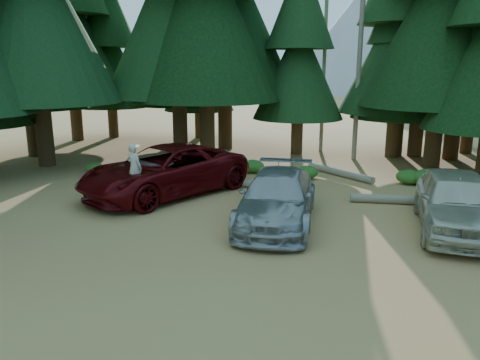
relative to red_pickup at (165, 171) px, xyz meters
The scene contains 19 objects.
ground 7.10m from the red_pickup, 46.53° to the right, with size 160.00×160.00×0.00m, color #A87147.
forest_belt_north 11.05m from the red_pickup, 63.89° to the left, with size 36.00×7.00×22.00m, color black, non-canonical shape.
snag_front 12.08m from the red_pickup, 58.98° to the left, with size 0.24×0.24×12.00m, color gray.
snag_back 12.19m from the red_pickup, 71.49° to the left, with size 0.20×0.20×10.00m, color gray.
mountain_peak 83.99m from the red_pickup, 88.44° to the left, with size 48.00×50.00×28.00m.
red_pickup is the anchor object (origin of this frame).
silver_minivan_center 5.02m from the red_pickup, 18.64° to the right, with size 2.16×5.31×1.54m, color #A3A6AB.
silver_minivan_right 9.77m from the red_pickup, ahead, with size 2.06×5.13×1.75m, color beige.
frisbee_player 1.89m from the red_pickup, 93.22° to the right, with size 0.65×0.48×1.63m.
log_left 2.73m from the red_pickup, 45.88° to the left, with size 0.31×0.31×4.34m, color gray.
log_mid 7.69m from the red_pickup, 43.29° to the left, with size 0.30×0.30×3.61m, color gray.
log_right 9.10m from the red_pickup, 12.01° to the left, with size 0.30×0.30×4.75m, color gray.
shrub_far_left 1.72m from the red_pickup, 90.21° to the left, with size 1.09×1.09×0.60m, color #215D1C.
shrub_left 4.99m from the red_pickup, 68.47° to the left, with size 1.03×1.03×0.57m, color #215D1C.
shrub_center_left 6.11m from the red_pickup, 44.60° to the left, with size 0.99×0.99×0.54m, color #215D1C.
shrub_center_right 5.17m from the red_pickup, 28.80° to the left, with size 0.81×0.81×0.45m, color #215D1C.
shrub_right 10.32m from the red_pickup, 27.29° to the left, with size 1.25×1.25×0.69m, color #215D1C.
shrub_far_right 9.75m from the red_pickup, 30.16° to the left, with size 1.03×1.03×0.57m, color #215D1C.
shrub_edge_west 5.23m from the red_pickup, 156.44° to the left, with size 0.81×0.81×0.44m, color #215D1C.
Camera 1 is at (3.62, -9.59, 4.66)m, focal length 35.00 mm.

